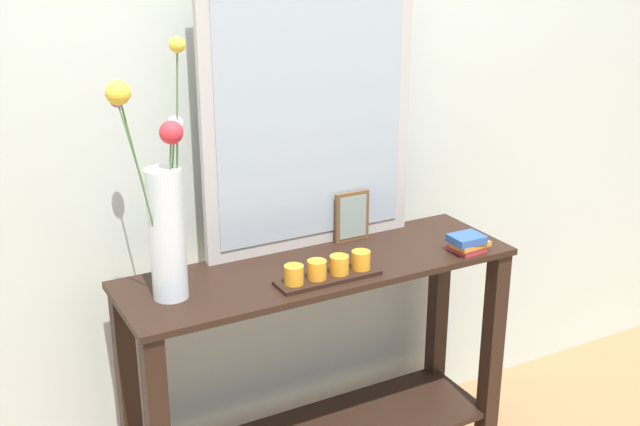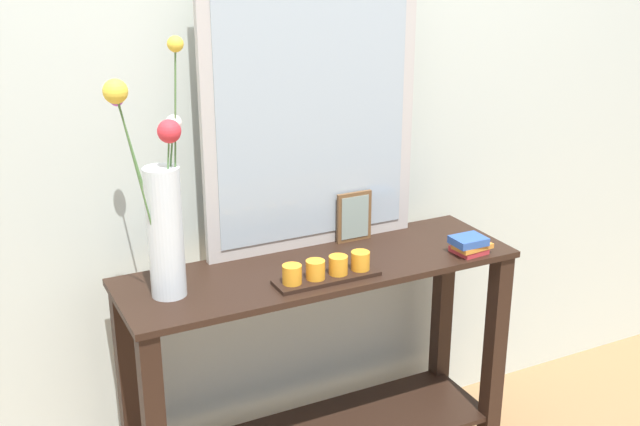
{
  "view_description": "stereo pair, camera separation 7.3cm",
  "coord_description": "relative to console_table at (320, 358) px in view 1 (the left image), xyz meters",
  "views": [
    {
      "loc": [
        -1.05,
        -1.93,
        1.75
      ],
      "look_at": [
        0.0,
        0.0,
        0.97
      ],
      "focal_mm": 44.17,
      "sensor_mm": 36.0,
      "label": 1
    },
    {
      "loc": [
        -0.98,
        -1.97,
        1.75
      ],
      "look_at": [
        0.0,
        0.0,
        0.97
      ],
      "focal_mm": 44.17,
      "sensor_mm": 36.0,
      "label": 2
    }
  ],
  "objects": [
    {
      "name": "picture_frame_small",
      "position": [
        0.19,
        0.13,
        0.41
      ],
      "size": [
        0.12,
        0.01,
        0.17
      ],
      "color": "brown",
      "rests_on": "console_table"
    },
    {
      "name": "mirror_leaning",
      "position": [
        0.05,
        0.16,
        0.78
      ],
      "size": [
        0.71,
        0.03,
        0.9
      ],
      "color": "#B7B2AD",
      "rests_on": "console_table"
    },
    {
      "name": "tall_vase_left",
      "position": [
        -0.47,
        -0.0,
        0.57
      ],
      "size": [
        0.22,
        0.21,
        0.71
      ],
      "color": "silver",
      "rests_on": "console_table"
    },
    {
      "name": "book_stack",
      "position": [
        0.46,
        -0.13,
        0.35
      ],
      "size": [
        0.13,
        0.1,
        0.06
      ],
      "color": "#C63338",
      "rests_on": "console_table"
    },
    {
      "name": "console_table",
      "position": [
        0.0,
        0.0,
        0.0
      ],
      "size": [
        1.23,
        0.38,
        0.8
      ],
      "color": "black",
      "rests_on": "ground"
    },
    {
      "name": "candle_tray",
      "position": [
        -0.03,
        -0.11,
        0.35
      ],
      "size": [
        0.32,
        0.09,
        0.07
      ],
      "color": "black",
      "rests_on": "console_table"
    },
    {
      "name": "wall_back",
      "position": [
        0.0,
        0.31,
        0.87
      ],
      "size": [
        6.4,
        0.08,
        2.7
      ],
      "primitive_type": "cube",
      "color": "beige",
      "rests_on": "ground"
    }
  ]
}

